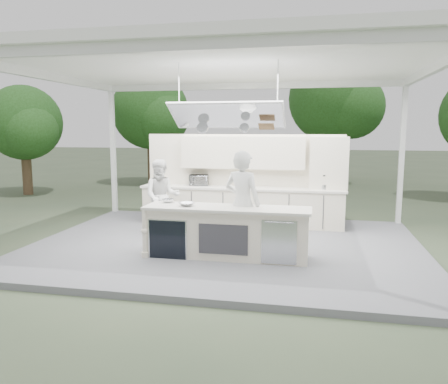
% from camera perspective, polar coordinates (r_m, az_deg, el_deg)
% --- Properties ---
extents(ground, '(90.00, 90.00, 0.00)m').
position_cam_1_polar(ground, '(9.25, 0.28, -7.48)').
color(ground, '#414C34').
rests_on(ground, ground).
extents(stage_deck, '(8.00, 6.00, 0.12)m').
position_cam_1_polar(stage_deck, '(9.23, 0.28, -7.12)').
color(stage_deck, '#5C5D61').
rests_on(stage_deck, ground).
extents(tent, '(8.20, 6.20, 3.86)m').
position_cam_1_polar(tent, '(8.96, 0.30, 15.97)').
color(tent, white).
rests_on(tent, ground).
extents(demo_island, '(3.10, 0.79, 0.95)m').
position_cam_1_polar(demo_island, '(8.20, 0.23, -5.24)').
color(demo_island, beige).
rests_on(demo_island, stage_deck).
extents(back_counter, '(5.08, 0.72, 0.95)m').
position_cam_1_polar(back_counter, '(10.93, 2.27, -1.80)').
color(back_counter, beige).
rests_on(back_counter, stage_deck).
extents(back_wall_unit, '(5.05, 0.48, 2.25)m').
position_cam_1_polar(back_wall_unit, '(10.95, 4.78, 3.35)').
color(back_wall_unit, beige).
rests_on(back_wall_unit, stage_deck).
extents(tree_cluster, '(19.55, 9.40, 5.85)m').
position_cam_1_polar(tree_cluster, '(18.61, 5.91, 10.64)').
color(tree_cluster, brown).
rests_on(tree_cluster, ground).
extents(head_chef, '(0.84, 0.69, 1.99)m').
position_cam_1_polar(head_chef, '(8.24, 2.42, -1.47)').
color(head_chef, silver).
rests_on(head_chef, stage_deck).
extents(sous_chef, '(0.98, 0.86, 1.70)m').
position_cam_1_polar(sous_chef, '(10.11, -8.11, -0.57)').
color(sous_chef, silver).
rests_on(sous_chef, stage_deck).
extents(toaster_oven, '(0.53, 0.40, 0.27)m').
position_cam_1_polar(toaster_oven, '(11.17, -3.30, 1.55)').
color(toaster_oven, '#B2B5B9').
rests_on(toaster_oven, back_counter).
extents(bowl_large, '(0.36, 0.36, 0.07)m').
position_cam_1_polar(bowl_large, '(8.23, -4.88, -1.60)').
color(bowl_large, '#BABCC1').
rests_on(bowl_large, demo_island).
extents(bowl_small, '(0.25, 0.25, 0.07)m').
position_cam_1_polar(bowl_small, '(8.66, -7.32, -1.14)').
color(bowl_small, '#B3B5BA').
rests_on(bowl_small, demo_island).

